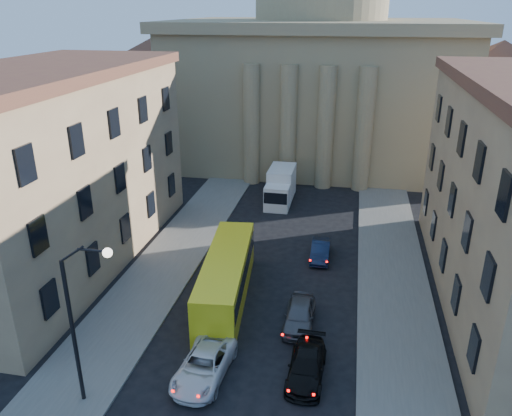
{
  "coord_description": "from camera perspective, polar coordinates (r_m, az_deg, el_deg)",
  "views": [
    {
      "loc": [
        4.85,
        -9.67,
        18.49
      ],
      "look_at": [
        -0.39,
        16.87,
        7.54
      ],
      "focal_mm": 35.0,
      "sensor_mm": 36.0,
      "label": 1
    }
  ],
  "objects": [
    {
      "name": "street_lamp",
      "position": [
        25.02,
        -19.46,
        -11.25
      ],
      "size": [
        2.62,
        0.44,
        8.83
      ],
      "color": "black",
      "rests_on": "ground"
    },
    {
      "name": "car_right_distant",
      "position": [
        39.72,
        7.39,
        -4.83
      ],
      "size": [
        1.44,
        4.09,
        1.34
      ],
      "primitive_type": "imported",
      "rotation": [
        0.0,
        0.0,
        0.0
      ],
      "color": "#0D1932",
      "rests_on": "ground"
    },
    {
      "name": "box_truck",
      "position": [
        50.34,
        2.8,
        2.4
      ],
      "size": [
        2.47,
        6.15,
        3.37
      ],
      "rotation": [
        0.0,
        0.0,
        -0.0
      ],
      "color": "silver",
      "rests_on": "ground"
    },
    {
      "name": "church",
      "position": [
        65.65,
        7.14,
        16.09
      ],
      "size": [
        68.02,
        28.76,
        36.6
      ],
      "color": "#8B7756",
      "rests_on": "ground"
    },
    {
      "name": "car_left_mid",
      "position": [
        28.04,
        -5.95,
        -17.44
      ],
      "size": [
        2.75,
        5.35,
        1.44
      ],
      "primitive_type": "imported",
      "rotation": [
        0.0,
        0.0,
        -0.07
      ],
      "color": "silver",
      "rests_on": "ground"
    },
    {
      "name": "city_bus",
      "position": [
        33.75,
        -3.43,
        -7.81
      ],
      "size": [
        3.73,
        11.59,
        3.21
      ],
      "rotation": [
        0.0,
        0.0,
        0.1
      ],
      "color": "yellow",
      "rests_on": "ground"
    },
    {
      "name": "car_right_far",
      "position": [
        31.74,
        5.0,
        -12.03
      ],
      "size": [
        1.81,
        4.48,
        1.53
      ],
      "primitive_type": "imported",
      "rotation": [
        0.0,
        0.0,
        0.0
      ],
      "color": "#4B4C50",
      "rests_on": "ground"
    },
    {
      "name": "car_right_mid",
      "position": [
        28.07,
        5.81,
        -17.49
      ],
      "size": [
        2.0,
        4.72,
        1.36
      ],
      "primitive_type": "imported",
      "rotation": [
        0.0,
        0.0,
        -0.02
      ],
      "color": "black",
      "rests_on": "ground"
    },
    {
      "name": "sidewalk_left",
      "position": [
        35.82,
        -12.66,
        -9.52
      ],
      "size": [
        5.0,
        60.0,
        0.15
      ],
      "primitive_type": "cube",
      "color": "#5D5A55",
      "rests_on": "ground"
    },
    {
      "name": "building_left",
      "position": [
        40.03,
        -22.55,
        4.27
      ],
      "size": [
        11.6,
        26.6,
        14.7
      ],
      "color": "tan",
      "rests_on": "ground"
    },
    {
      "name": "sidewalk_right",
      "position": [
        33.44,
        15.88,
        -12.36
      ],
      "size": [
        5.0,
        60.0,
        0.15
      ],
      "primitive_type": "cube",
      "color": "#5D5A55",
      "rests_on": "ground"
    }
  ]
}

